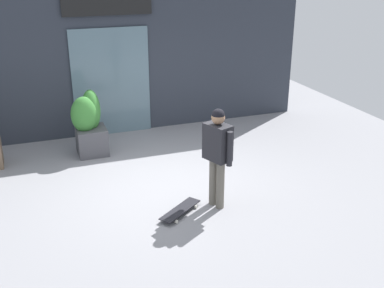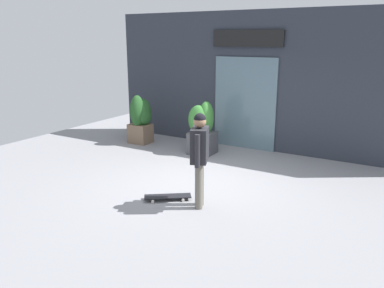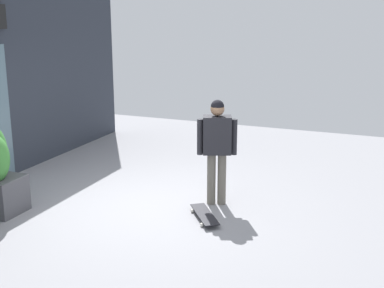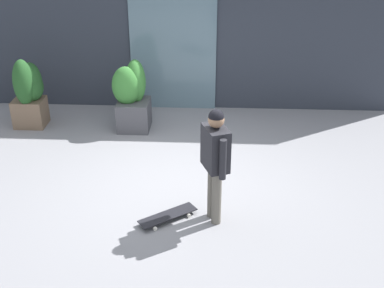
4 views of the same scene
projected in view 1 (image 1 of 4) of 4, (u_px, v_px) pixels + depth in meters
name	position (u px, v px, depth m)	size (l,w,h in m)	color
ground_plane	(166.00, 185.00, 8.19)	(12.00, 12.00, 0.00)	gray
building_facade	(123.00, 55.00, 10.20)	(8.35, 0.31, 3.46)	#2D333D
skateboarder	(217.00, 149.00, 7.16)	(0.40, 0.57, 1.63)	#666056
skateboard	(180.00, 210.00, 7.27)	(0.80, 0.67, 0.08)	black
planter_box_right	(89.00, 124.00, 9.27)	(0.66, 0.61, 1.31)	#47474C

